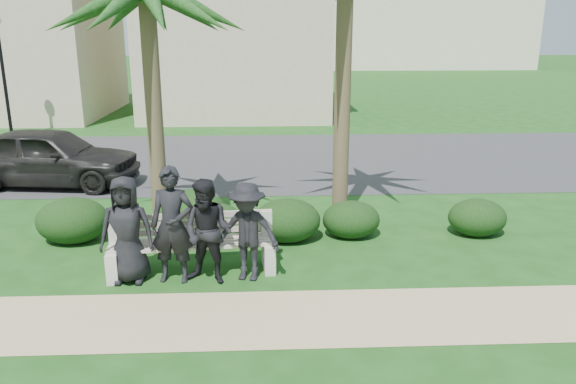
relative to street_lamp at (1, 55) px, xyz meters
name	(u,v)px	position (x,y,z in m)	size (l,w,h in m)	color
ground	(255,265)	(9.00, -12.00, -2.94)	(160.00, 160.00, 0.00)	#174413
footpath	(254,318)	(9.00, -13.80, -2.94)	(30.00, 1.60, 0.01)	tan
asphalt_street	(258,159)	(9.00, -4.00, -2.94)	(160.00, 8.00, 0.01)	#2D2D30
stucco_bldg_right	(236,32)	(8.00, 6.00, 0.72)	(8.40, 8.40, 7.30)	tan
street_lamp	(1,55)	(0.00, 0.00, 0.00)	(0.36, 0.36, 4.29)	black
park_bench	(193,248)	(8.01, -12.23, -2.53)	(2.67, 0.85, 0.92)	#AA9E8E
man_a	(127,230)	(7.06, -12.51, -2.10)	(0.82, 0.53, 1.68)	black
man_b	(172,225)	(7.76, -12.53, -2.03)	(0.67, 0.44, 1.83)	black
man_c	(208,232)	(8.30, -12.60, -2.12)	(0.80, 0.62, 1.64)	black
man_d	(247,232)	(8.90, -12.52, -2.16)	(1.01, 0.58, 1.57)	black
hedge_a	(72,219)	(5.63, -10.72, -2.52)	(1.31, 1.08, 0.85)	black
hedge_b	(191,211)	(7.76, -10.35, -2.50)	(1.35, 1.11, 0.88)	black
hedge_c	(215,222)	(8.25, -10.85, -2.58)	(1.13, 0.93, 0.73)	black
hedge_d	(287,219)	(9.59, -10.84, -2.54)	(1.24, 1.03, 0.81)	black
hedge_e	(351,218)	(10.80, -10.70, -2.59)	(1.09, 0.90, 0.71)	black
hedge_f	(477,216)	(13.22, -10.71, -2.58)	(1.10, 0.91, 0.72)	black
car_a	(50,157)	(3.85, -6.76, -2.20)	(1.74, 4.34, 1.48)	black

